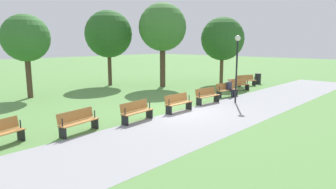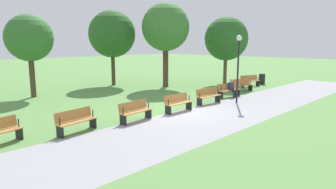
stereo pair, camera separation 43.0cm
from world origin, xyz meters
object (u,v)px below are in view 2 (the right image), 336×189
at_px(bench_6, 76,121).
at_px(tree_0, 112,34).
at_px(bench_1, 242,85).
at_px(bench_3, 208,96).
at_px(bench_2, 229,90).
at_px(bench_4, 178,103).
at_px(person_seated, 232,87).
at_px(tree_2, 166,28).
at_px(bench_5, 135,111).
at_px(tree_4, 29,38).
at_px(lamp_post, 238,56).
at_px(trash_bin, 262,79).
at_px(tree_1, 226,39).
at_px(bench_0, 250,81).

distance_m(bench_6, tree_0, 13.77).
distance_m(bench_1, bench_3, 5.40).
height_order(bench_2, bench_4, same).
relative_size(person_seated, tree_2, 0.18).
height_order(bench_1, person_seated, person_seated).
bearing_deg(tree_0, bench_5, 59.37).
xyz_separation_m(tree_4, lamp_post, (-7.54, 10.47, -1.02)).
xyz_separation_m(bench_6, trash_bin, (-17.93, -1.31, -0.03)).
xyz_separation_m(bench_1, lamp_post, (3.99, 2.01, 2.25)).
relative_size(person_seated, tree_0, 0.20).
bearing_deg(tree_2, bench_1, 111.31).
distance_m(tree_0, tree_1, 9.46).
xyz_separation_m(bench_6, tree_2, (-11.21, -6.22, 4.19)).
bearing_deg(bench_2, person_seated, 138.07).
height_order(person_seated, trash_bin, person_seated).
distance_m(bench_6, person_seated, 10.90).
height_order(bench_6, tree_1, tree_1).
xyz_separation_m(bench_4, bench_5, (2.70, -0.12, 0.00)).
height_order(bench_3, lamp_post, lamp_post).
distance_m(bench_5, tree_4, 9.98).
bearing_deg(bench_4, tree_0, -108.05).
xyz_separation_m(bench_2, lamp_post, (1.35, 1.43, 2.25)).
relative_size(person_seated, tree_1, 0.21).
bearing_deg(lamp_post, bench_2, -133.36).
relative_size(tree_2, lamp_post, 1.69).
bearing_deg(bench_6, person_seated, 169.23).
distance_m(bench_5, tree_2, 11.55).
bearing_deg(tree_1, bench_0, 93.33).
bearing_deg(bench_4, bench_3, -177.54).
xyz_separation_m(bench_4, tree_1, (-10.47, -4.14, 3.33)).
bearing_deg(bench_0, bench_4, 29.65).
xyz_separation_m(bench_2, tree_4, (8.89, -9.04, 3.27)).
distance_m(tree_0, tree_4, 6.97).
height_order(tree_4, trash_bin, tree_4).
bearing_deg(lamp_post, bench_5, -9.12).
distance_m(bench_2, bench_5, 8.09).
distance_m(bench_3, bench_6, 8.09).
distance_m(bench_2, tree_1, 7.11).
xyz_separation_m(bench_1, tree_0, (4.63, -9.37, 3.70)).
xyz_separation_m(bench_2, tree_0, (1.99, -9.94, 3.70)).
bearing_deg(bench_2, bench_0, -155.32).
relative_size(bench_2, trash_bin, 1.96).
bearing_deg(tree_2, bench_6, 29.02).
distance_m(bench_5, lamp_post, 7.18).
bearing_deg(bench_6, bench_4, 165.18).
distance_m(bench_2, bench_6, 10.77).
bearing_deg(bench_0, tree_0, -30.10).
bearing_deg(tree_4, trash_bin, 154.27).
relative_size(bench_4, tree_4, 0.32).
bearing_deg(bench_3, trash_bin, -165.48).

